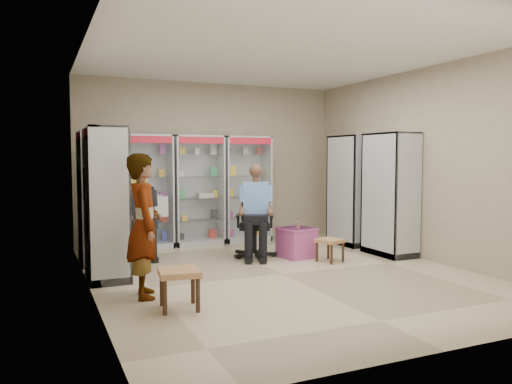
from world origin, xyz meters
name	(u,v)px	position (x,y,z in m)	size (l,w,h in m)	color
floor	(282,274)	(0.00, 0.00, 0.00)	(6.00, 6.00, 0.00)	tan
room_shell	(282,130)	(0.00, 0.00, 1.97)	(5.02, 6.02, 3.01)	tan
cabinet_back_left	(146,192)	(-1.30, 2.73, 1.00)	(0.90, 0.50, 2.00)	#9D9FA4
cabinet_back_mid	(198,190)	(-0.35, 2.73, 1.00)	(0.90, 0.50, 2.00)	#A1A4A8
cabinet_back_right	(246,189)	(0.60, 2.73, 1.00)	(0.90, 0.50, 2.00)	silver
cabinet_right_far	(351,190)	(2.23, 1.60, 1.00)	(0.50, 0.90, 2.00)	#B4B7BC
cabinet_right_near	(390,194)	(2.23, 0.50, 1.00)	(0.50, 0.90, 2.00)	silver
cabinet_left_far	(97,197)	(-2.23, 1.80, 1.00)	(0.50, 0.90, 2.00)	#B3B5BB
cabinet_left_near	(106,204)	(-2.23, 0.70, 1.00)	(0.50, 0.90, 2.00)	#ACB0B3
wooden_chair	(140,228)	(-1.55, 2.00, 0.47)	(0.42, 0.42, 0.94)	black
seated_customer	(141,216)	(-1.55, 1.95, 0.67)	(0.44, 0.60, 1.34)	black
office_chair	(255,223)	(0.14, 1.26, 0.55)	(0.60, 0.60, 1.10)	black
seated_shopkeeper	(256,214)	(0.14, 1.21, 0.70)	(0.46, 0.64, 1.40)	#70B1DF
pink_trunk	(297,242)	(0.74, 0.94, 0.24)	(0.50, 0.48, 0.48)	#C04C90
tea_glass	(298,225)	(0.74, 0.89, 0.53)	(0.07, 0.07, 0.10)	#582C07
woven_stool_a	(330,250)	(1.04, 0.43, 0.18)	(0.35, 0.35, 0.35)	olive
woven_stool_b	(179,289)	(-1.71, -0.97, 0.21)	(0.42, 0.42, 0.42)	#A58A45
standing_man	(144,226)	(-1.95, -0.36, 0.83)	(0.60, 0.39, 1.65)	gray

